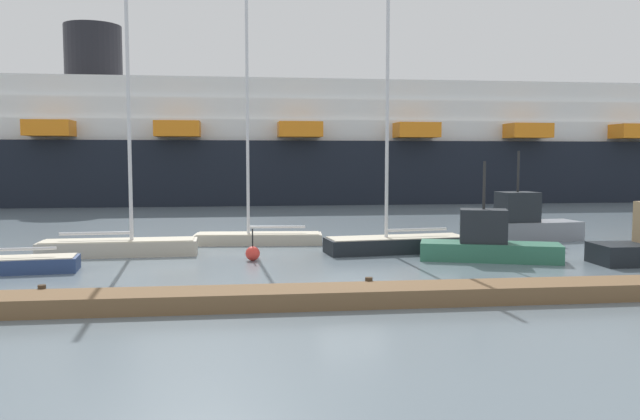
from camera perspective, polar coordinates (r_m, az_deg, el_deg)
ground_plane at (r=23.57m, az=2.99°, el=-6.26°), size 600.00×600.00×0.00m
dock_pier at (r=19.98m, az=4.84°, el=-7.48°), size 25.03×1.84×0.64m
sailboat_1 at (r=33.45m, az=-5.48°, el=-2.05°), size 6.62×2.18×12.37m
sailboat_2 at (r=30.65m, az=6.79°, el=-2.68°), size 6.93×2.71×12.42m
sailboat_3 at (r=30.83m, az=-17.29°, el=-2.69°), size 7.04×1.93×13.45m
fishing_boat_1 at (r=36.38m, az=17.31°, el=-1.21°), size 6.42×2.60×4.81m
fishing_boat_2 at (r=28.92m, az=14.60°, el=-2.86°), size 6.16×3.48×4.30m
channel_buoy_1 at (r=28.16m, az=-5.97°, el=-3.83°), size 0.62×0.62×1.39m
cruise_ship at (r=67.16m, az=-2.61°, el=5.55°), size 109.42×17.64×17.39m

